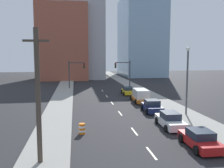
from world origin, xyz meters
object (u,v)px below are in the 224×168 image
at_px(street_lamp, 187,76).
at_px(sedan_yellow, 128,91).
at_px(traffic_barrel, 82,129).
at_px(sedan_navy, 152,106).
at_px(sedan_white, 170,120).
at_px(box_truck_orange, 141,96).
at_px(traffic_signal_left, 74,71).
at_px(traffic_signal_right, 126,71).
at_px(utility_pole_left_near, 38,96).
at_px(sedan_red, 200,139).

xyz_separation_m(street_lamp, sedan_yellow, (-3.35, 16.44, -3.99)).
height_order(traffic_barrel, sedan_navy, sedan_navy).
bearing_deg(sedan_white, traffic_barrel, -172.54).
bearing_deg(box_truck_orange, traffic_barrel, -120.54).
xyz_separation_m(traffic_barrel, box_truck_orange, (9.19, 14.29, 0.45)).
relative_size(traffic_signal_left, sedan_yellow, 1.34).
distance_m(traffic_signal_right, utility_pole_left_near, 38.59).
height_order(traffic_signal_right, sedan_white, traffic_signal_right).
bearing_deg(sedan_navy, utility_pole_left_near, -128.43).
relative_size(utility_pole_left_near, sedan_red, 1.98).
bearing_deg(traffic_signal_right, sedan_red, -92.25).
distance_m(traffic_signal_left, utility_pole_left_near, 36.39).
xyz_separation_m(sedan_red, box_truck_orange, (0.41, 18.97, 0.29)).
bearing_deg(sedan_red, sedan_navy, 91.04).
xyz_separation_m(sedan_white, sedan_yellow, (0.28, 20.66, -0.04)).
height_order(traffic_barrel, box_truck_orange, box_truck_orange).
bearing_deg(traffic_barrel, utility_pole_left_near, -115.79).
distance_m(utility_pole_left_near, box_truck_orange, 23.76).
bearing_deg(utility_pole_left_near, traffic_signal_left, 86.78).
bearing_deg(sedan_navy, traffic_barrel, -136.97).
distance_m(traffic_signal_right, traffic_barrel, 32.25).
bearing_deg(traffic_signal_left, traffic_barrel, -88.48).
bearing_deg(sedan_red, traffic_signal_right, 89.09).
bearing_deg(traffic_signal_left, street_lamp, -62.78).
distance_m(sedan_red, sedan_yellow, 26.24).
xyz_separation_m(street_lamp, sedan_navy, (-3.37, 2.40, -3.93)).
relative_size(traffic_signal_left, box_truck_orange, 0.96).
height_order(street_lamp, sedan_yellow, street_lamp).
xyz_separation_m(utility_pole_left_near, sedan_navy, (11.69, 13.42, -3.77)).
bearing_deg(traffic_barrel, box_truck_orange, 57.25).
bearing_deg(sedan_red, traffic_signal_left, 106.61).
xyz_separation_m(traffic_signal_left, sedan_white, (9.39, -29.54, -3.08)).
xyz_separation_m(traffic_signal_left, sedan_yellow, (9.67, -8.87, -3.12)).
distance_m(traffic_signal_left, sedan_yellow, 13.49).
distance_m(street_lamp, sedan_white, 6.83).
bearing_deg(street_lamp, sedan_yellow, 101.52).
height_order(utility_pole_left_near, sedan_white, utility_pole_left_near).
xyz_separation_m(street_lamp, sedan_red, (-3.43, -9.80, -3.98)).
relative_size(traffic_barrel, sedan_yellow, 0.22).
xyz_separation_m(sedan_red, sedan_white, (-0.19, 5.58, 0.04)).
distance_m(traffic_signal_left, traffic_barrel, 30.62).
bearing_deg(sedan_white, box_truck_orange, 88.94).
xyz_separation_m(traffic_signal_left, street_lamp, (13.02, -25.31, 0.87)).
bearing_deg(box_truck_orange, sedan_white, -90.36).
distance_m(traffic_signal_right, sedan_white, 29.74).
bearing_deg(sedan_yellow, traffic_signal_right, 84.03).
relative_size(utility_pole_left_near, sedan_navy, 2.02).
bearing_deg(traffic_signal_right, box_truck_orange, -93.44).
distance_m(sedan_navy, sedan_yellow, 14.03).
height_order(traffic_signal_left, sedan_white, traffic_signal_left).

